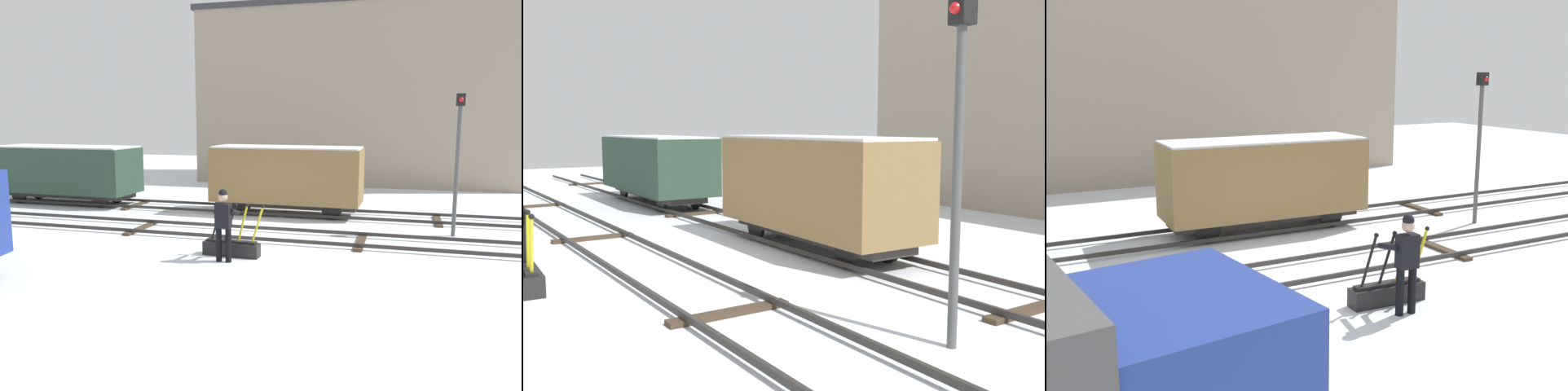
# 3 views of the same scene
# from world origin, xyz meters

# --- Properties ---
(ground_plane) EXTENTS (60.00, 60.00, 0.00)m
(ground_plane) POSITION_xyz_m (0.00, 0.00, 0.00)
(ground_plane) COLOR silver
(track_main_line) EXTENTS (44.00, 1.94, 0.18)m
(track_main_line) POSITION_xyz_m (0.00, 0.00, 0.11)
(track_main_line) COLOR #2D2B28
(track_main_line) RESTS_ON ground_plane
(track_siding_near) EXTENTS (44.00, 1.94, 0.18)m
(track_siding_near) POSITION_xyz_m (0.00, 3.83, 0.11)
(track_siding_near) COLOR #2D2B28
(track_siding_near) RESTS_ON ground_plane
(switch_lever_frame) EXTENTS (1.69, 0.43, 1.42)m
(switch_lever_frame) POSITION_xyz_m (0.35, -2.20, 0.25)
(switch_lever_frame) COLOR black
(switch_lever_frame) RESTS_ON ground_plane
(signal_post) EXTENTS (0.24, 0.32, 4.31)m
(signal_post) POSITION_xyz_m (6.18, 1.71, 2.60)
(signal_post) COLOR #4C4C4C
(signal_post) RESTS_ON ground_plane
(freight_car_back_track) EXTENTS (5.56, 2.04, 2.55)m
(freight_car_back_track) POSITION_xyz_m (0.46, 3.83, 1.45)
(freight_car_back_track) COLOR #2D2B28
(freight_car_back_track) RESTS_ON ground_plane
(freight_car_mid_siding) EXTENTS (6.16, 2.28, 2.42)m
(freight_car_mid_siding) POSITION_xyz_m (-9.05, 3.83, 1.39)
(freight_car_mid_siding) COLOR #2D2B28
(freight_car_mid_siding) RESTS_ON ground_plane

